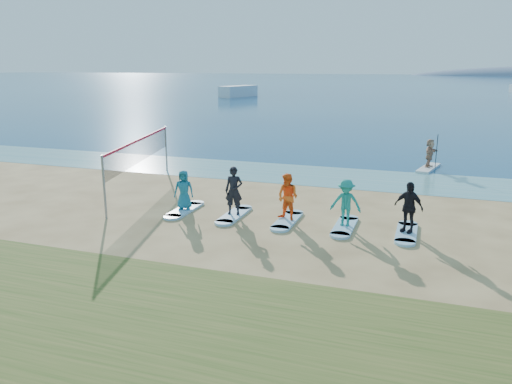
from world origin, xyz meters
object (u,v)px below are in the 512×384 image
(paddleboarder, at_px, (430,153))
(surfboard_0, at_px, (185,210))
(surfboard_2, at_px, (287,221))
(surfboard_1, at_px, (234,215))
(paddleboard, at_px, (428,168))
(student_0, at_px, (184,190))
(student_1, at_px, (234,191))
(volleyball_net, at_px, (140,151))
(student_3, at_px, (346,203))
(surfboard_3, at_px, (345,226))
(surfboard_4, at_px, (406,233))
(student_2, at_px, (288,197))
(student_4, at_px, (408,207))
(boat_offshore_a, at_px, (238,97))

(paddleboarder, height_order, surfboard_0, paddleboarder)
(surfboard_2, bearing_deg, surfboard_1, 180.00)
(paddleboard, height_order, student_0, student_0)
(surfboard_1, relative_size, student_1, 1.16)
(volleyball_net, relative_size, surfboard_1, 4.01)
(surfboard_0, distance_m, student_3, 6.59)
(surfboard_3, relative_size, surfboard_4, 1.00)
(surfboard_1, bearing_deg, surfboard_2, 0.00)
(student_1, distance_m, surfboard_4, 6.61)
(surfboard_2, distance_m, surfboard_4, 4.35)
(paddleboarder, relative_size, student_2, 0.90)
(student_3, distance_m, student_4, 2.18)
(student_4, bearing_deg, volleyball_net, -167.33)
(paddleboard, bearing_deg, surfboard_4, -79.87)
(surfboard_2, xyz_separation_m, student_3, (2.18, 0.00, 0.90))
(student_0, height_order, surfboard_4, student_0)
(student_0, distance_m, student_4, 8.71)
(student_3, bearing_deg, surfboard_1, -179.25)
(student_3, bearing_deg, student_1, -179.25)
(surfboard_3, bearing_deg, paddleboarder, 77.18)
(surfboard_1, bearing_deg, student_3, 0.00)
(volleyball_net, height_order, student_4, volleyball_net)
(boat_offshore_a, relative_size, student_3, 5.01)
(surfboard_0, bearing_deg, surfboard_2, 0.00)
(surfboard_1, relative_size, student_2, 1.25)
(volleyball_net, xyz_separation_m, surfboard_0, (3.48, -2.44, -1.86))
(volleyball_net, relative_size, student_2, 4.99)
(surfboard_1, distance_m, student_4, 6.60)
(paddleboard, distance_m, paddleboarder, 0.86)
(surfboard_1, relative_size, student_4, 1.22)
(paddleboarder, distance_m, student_0, 15.35)
(surfboard_4, bearing_deg, surfboard_1, 180.00)
(student_0, distance_m, student_2, 4.36)
(boat_offshore_a, relative_size, surfboard_1, 3.91)
(volleyball_net, bearing_deg, paddleboarder, 37.38)
(student_1, xyz_separation_m, surfboard_2, (2.18, 0.00, -0.99))
(surfboard_4, bearing_deg, student_1, 180.00)
(volleyball_net, height_order, paddleboarder, volleyball_net)
(boat_offshore_a, bearing_deg, surfboard_4, -48.57)
(boat_offshore_a, distance_m, surfboard_4, 77.91)
(student_2, bearing_deg, boat_offshore_a, 131.74)
(student_0, bearing_deg, student_4, -15.39)
(boat_offshore_a, height_order, student_1, student_1)
(paddleboarder, xyz_separation_m, surfboard_0, (-9.31, -12.21, -0.87))
(student_1, bearing_deg, surfboard_3, -9.24)
(surfboard_0, height_order, surfboard_3, same)
(paddleboarder, distance_m, student_4, 12.22)
(volleyball_net, distance_m, surfboard_2, 8.41)
(paddleboard, bearing_deg, student_0, -114.38)
(boat_offshore_a, bearing_deg, student_1, -53.06)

